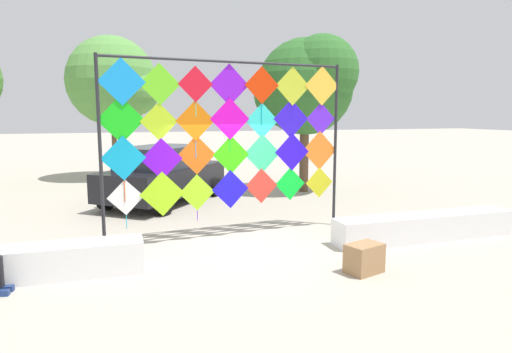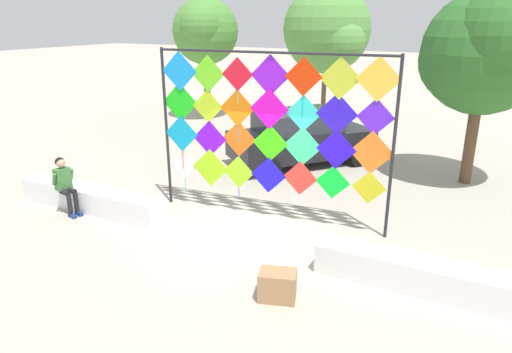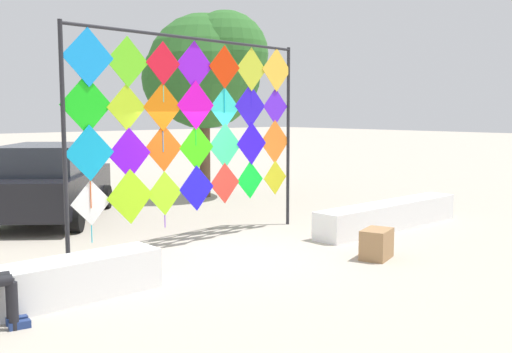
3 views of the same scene
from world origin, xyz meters
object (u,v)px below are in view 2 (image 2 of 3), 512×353
at_px(seated_vendor, 65,182).
at_px(tree_broadleaf, 329,28).
at_px(tree_far_right, 483,51).
at_px(parked_car, 300,137).
at_px(tree_palm_like, 205,32).
at_px(kite_display_rack, 269,122).
at_px(cardboard_box_large, 277,285).

relative_size(seated_vendor, tree_broadleaf, 0.24).
bearing_deg(tree_far_right, parked_car, -174.47).
xyz_separation_m(tree_broadleaf, tree_palm_like, (-5.40, -1.17, -0.20)).
distance_m(kite_display_rack, tree_palm_like, 11.94).
distance_m(parked_car, tree_broadleaf, 6.83).
xyz_separation_m(parked_car, tree_far_right, (4.91, 0.48, 2.81)).
distance_m(cardboard_box_large, tree_far_right, 8.83).
relative_size(parked_car, tree_palm_like, 0.87).
bearing_deg(seated_vendor, kite_display_rack, 24.37).
height_order(tree_far_right, tree_palm_like, tree_palm_like).
distance_m(kite_display_rack, parked_car, 4.69).
relative_size(kite_display_rack, tree_far_right, 1.02).
bearing_deg(cardboard_box_large, seated_vendor, 171.02).
relative_size(kite_display_rack, parked_car, 1.16).
bearing_deg(tree_broadleaf, seated_vendor, -100.35).
xyz_separation_m(parked_car, tree_palm_like, (-6.60, 4.73, 3.01)).
distance_m(tree_far_right, tree_broadleaf, 8.19).
bearing_deg(kite_display_rack, tree_far_right, 50.83).
distance_m(cardboard_box_large, tree_broadleaf, 14.27).
bearing_deg(parked_car, tree_palm_like, 144.38).
bearing_deg(parked_car, cardboard_box_large, -70.56).
bearing_deg(kite_display_rack, cardboard_box_large, -61.47).
relative_size(parked_car, cardboard_box_large, 7.57).
xyz_separation_m(seated_vendor, tree_far_right, (8.36, 6.84, 2.87)).
distance_m(seated_vendor, tree_far_right, 11.17).
bearing_deg(seated_vendor, parked_car, 61.55).
bearing_deg(tree_broadleaf, tree_palm_like, -167.80).
xyz_separation_m(seated_vendor, tree_broadleaf, (2.24, 12.26, 3.29)).
height_order(tree_broadleaf, tree_palm_like, tree_broadleaf).
relative_size(seated_vendor, tree_far_right, 0.26).
height_order(seated_vendor, parked_car, parked_car).
bearing_deg(parked_car, tree_far_right, 5.53).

